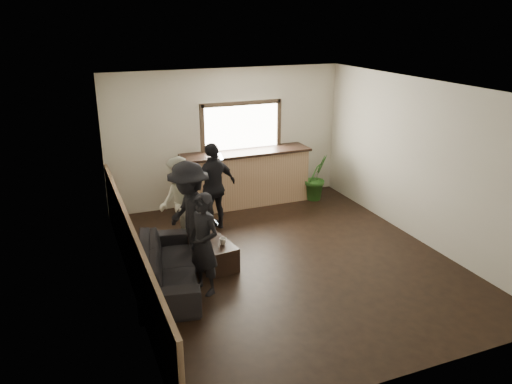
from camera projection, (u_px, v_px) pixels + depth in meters
name	position (u px, v px, depth m)	size (l,w,h in m)	color
ground	(288.00, 260.00, 8.16)	(5.00, 6.00, 0.01)	black
room_shell	(245.00, 180.00, 7.41)	(5.01, 6.01, 2.80)	silver
bar_counter	(246.00, 175.00, 10.41)	(2.70, 0.68, 2.13)	tan
sofa	(168.00, 265.00, 7.34)	(2.09, 0.82, 0.61)	black
coffee_table	(213.00, 253.00, 7.95)	(0.50, 0.90, 0.40)	black
cup_a	(203.00, 235.00, 8.04)	(0.11, 0.11, 0.09)	silver
cup_b	(223.00, 241.00, 7.78)	(0.11, 0.11, 0.10)	silver
potted_plant	(316.00, 177.00, 10.71)	(0.55, 0.44, 0.99)	#2D6623
person_a	(204.00, 244.00, 7.00)	(0.56, 0.65, 1.50)	black
person_b	(179.00, 205.00, 8.26)	(0.68, 0.84, 1.62)	beige
person_c	(190.00, 217.00, 7.60)	(0.86, 1.24, 1.75)	black
person_d	(214.00, 187.00, 9.10)	(1.04, 0.72, 1.65)	black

